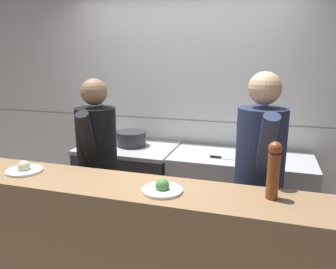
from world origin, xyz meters
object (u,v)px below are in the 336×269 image
at_px(oven_range, 129,185).
at_px(pepper_mill, 274,169).
at_px(stock_pot, 131,138).
at_px(plated_dish_appetiser, 162,188).
at_px(chefs_knife, 224,158).
at_px(chef_sous, 259,178).
at_px(plated_dish_main, 24,169).
at_px(chef_head_cook, 98,164).

xyz_separation_m(oven_range, pepper_mill, (1.47, -1.27, 0.77)).
height_order(stock_pot, plated_dish_appetiser, plated_dish_appetiser).
xyz_separation_m(chefs_knife, chef_sous, (0.34, -0.64, 0.07)).
height_order(plated_dish_main, pepper_mill, pepper_mill).
bearing_deg(chefs_knife, chef_head_cook, -149.37).
relative_size(plated_dish_appetiser, pepper_mill, 0.73).
bearing_deg(pepper_mill, chefs_knife, 110.14).
relative_size(chefs_knife, pepper_mill, 1.00).
distance_m(plated_dish_main, pepper_mill, 1.70).
bearing_deg(plated_dish_main, chef_head_cook, 66.81).
distance_m(oven_range, pepper_mill, 2.09).
height_order(stock_pot, plated_dish_main, plated_dish_main).
bearing_deg(plated_dish_main, plated_dish_appetiser, -2.42).
bearing_deg(chef_head_cook, pepper_mill, -32.51).
bearing_deg(plated_dish_appetiser, stock_pot, 120.13).
height_order(oven_range, chefs_knife, chefs_knife).
distance_m(chefs_knife, pepper_mill, 1.26).
xyz_separation_m(oven_range, plated_dish_appetiser, (0.84, -1.36, 0.61)).
relative_size(chefs_knife, chef_sous, 0.20).
relative_size(stock_pot, plated_dish_main, 1.32).
bearing_deg(stock_pot, pepper_mill, -41.96).
bearing_deg(oven_range, stock_pot, 51.67).
bearing_deg(chefs_knife, pepper_mill, -69.86).
xyz_separation_m(stock_pot, chef_sous, (1.36, -0.79, -0.01)).
bearing_deg(chef_head_cook, chefs_knife, 18.78).
bearing_deg(pepper_mill, oven_range, 139.32).
xyz_separation_m(oven_range, chef_head_cook, (0.04, -0.73, 0.48)).
bearing_deg(plated_dish_main, chef_sous, 19.14).
bearing_deg(chef_head_cook, stock_pot, 79.01).
height_order(pepper_mill, chef_head_cook, chef_head_cook).
xyz_separation_m(oven_range, stock_pot, (0.03, 0.03, 0.53)).
xyz_separation_m(stock_pot, chef_head_cook, (0.01, -0.76, -0.05)).
xyz_separation_m(pepper_mill, chef_head_cook, (-1.44, 0.54, -0.29)).
distance_m(oven_range, plated_dish_main, 1.47).
bearing_deg(chefs_knife, plated_dish_main, -136.78).
height_order(plated_dish_appetiser, chef_head_cook, chef_head_cook).
height_order(oven_range, pepper_mill, pepper_mill).
distance_m(plated_dish_appetiser, pepper_mill, 0.66).
distance_m(oven_range, stock_pot, 0.53).
distance_m(oven_range, chefs_knife, 1.15).
height_order(oven_range, chef_head_cook, chef_head_cook).
xyz_separation_m(plated_dish_main, chef_sous, (1.60, 0.56, -0.09)).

